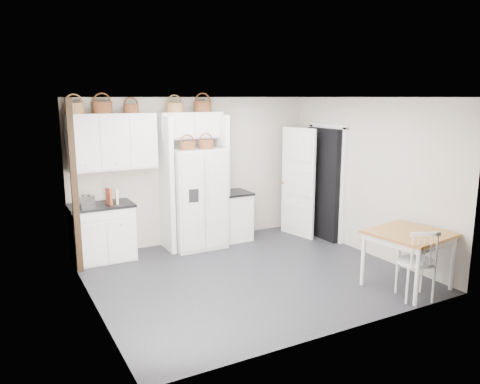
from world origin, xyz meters
TOP-DOWN VIEW (x-y plane):
  - floor at (0.00, 0.00)m, footprint 4.50×4.50m
  - ceiling at (0.00, 0.00)m, footprint 4.50×4.50m
  - wall_back at (0.00, 2.00)m, footprint 4.50×0.00m
  - wall_left at (-2.25, 0.00)m, footprint 0.00×4.00m
  - wall_right at (2.25, 0.00)m, footprint 0.00×4.00m
  - refrigerator at (-0.15, 1.62)m, footprint 0.90×0.72m
  - base_cab_left at (-1.77, 1.70)m, footprint 0.96×0.60m
  - base_cab_right at (0.64, 1.70)m, footprint 0.49×0.59m
  - dining_table at (1.68, -1.45)m, footprint 1.09×1.09m
  - windsor_chair at (1.50, -1.75)m, footprint 0.63×0.61m
  - counter_left at (-1.77, 1.70)m, footprint 1.00×0.64m
  - counter_right at (0.64, 1.70)m, footprint 0.53×0.62m
  - toaster at (-1.99, 1.69)m, footprint 0.27×0.20m
  - cookbook_red at (-1.65, 1.62)m, footprint 0.07×0.18m
  - cookbook_cream at (-1.52, 1.62)m, footprint 0.06×0.16m
  - basket_upper_a at (-2.05, 1.83)m, footprint 0.30×0.30m
  - basket_upper_b at (-1.63, 1.83)m, footprint 0.31×0.31m
  - basket_upper_c at (-1.17, 1.83)m, footprint 0.24×0.24m
  - basket_bridge_a at (-0.43, 1.83)m, footprint 0.29×0.29m
  - basket_bridge_b at (0.09, 1.83)m, footprint 0.32×0.32m
  - basket_fridge_a at (-0.33, 1.52)m, footprint 0.26×0.26m
  - basket_fridge_b at (0.00, 1.52)m, footprint 0.27×0.27m
  - upper_cabinet at (-1.50, 1.83)m, footprint 1.40×0.34m
  - bridge_cabinet at (-0.15, 1.83)m, footprint 1.12×0.34m
  - fridge_panel_left at (-0.66, 1.70)m, footprint 0.08×0.60m
  - fridge_panel_right at (0.36, 1.70)m, footprint 0.08×0.60m
  - trim_post at (-2.20, 1.35)m, footprint 0.09×0.09m
  - doorway_void at (2.16, 1.00)m, footprint 0.18×0.85m
  - door_slab at (1.80, 1.33)m, footprint 0.21×0.79m

SIDE VIEW (x-z plane):
  - floor at x=0.00m, z-range 0.00..0.00m
  - dining_table at x=1.68m, z-range 0.00..0.80m
  - base_cab_right at x=0.64m, z-range 0.00..0.86m
  - base_cab_left at x=-1.77m, z-range 0.00..0.89m
  - windsor_chair at x=1.50m, z-range 0.00..1.01m
  - refrigerator at x=-0.15m, z-range 0.00..1.74m
  - counter_right at x=0.64m, z-range 0.86..0.90m
  - counter_left at x=-1.77m, z-range 0.89..0.93m
  - toaster at x=-1.99m, z-range 0.93..1.09m
  - doorway_void at x=2.16m, z-range 0.00..2.05m
  - door_slab at x=1.80m, z-range 0.00..2.05m
  - cookbook_cream at x=-1.52m, z-range 0.93..1.16m
  - cookbook_red at x=-1.65m, z-range 0.93..1.18m
  - fridge_panel_left at x=-0.66m, z-range 0.00..2.30m
  - fridge_panel_right at x=0.36m, z-range 0.00..2.30m
  - wall_back at x=0.00m, z-range -0.95..3.55m
  - wall_left at x=-2.25m, z-range -0.70..3.30m
  - wall_right at x=2.25m, z-range -0.70..3.30m
  - trim_post at x=-2.20m, z-range 0.00..2.60m
  - basket_fridge_a at x=-0.33m, z-range 1.74..1.88m
  - basket_fridge_b at x=0.00m, z-range 1.74..1.89m
  - upper_cabinet at x=-1.50m, z-range 1.45..2.35m
  - bridge_cabinet at x=-0.15m, z-range 1.90..2.35m
  - basket_upper_c at x=-1.17m, z-range 2.35..2.49m
  - basket_bridge_a at x=-0.43m, z-range 2.35..2.51m
  - basket_upper_a at x=-2.05m, z-range 2.35..2.52m
  - basket_upper_b at x=-1.63m, z-range 2.35..2.53m
  - basket_bridge_b at x=0.09m, z-range 2.35..2.53m
  - ceiling at x=0.00m, z-range 2.60..2.60m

